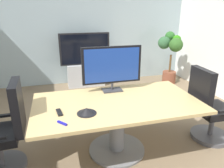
# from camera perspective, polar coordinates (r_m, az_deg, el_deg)

# --- Properties ---
(ground_plane) EXTENTS (7.61, 7.61, 0.00)m
(ground_plane) POSITION_cam_1_polar(r_m,az_deg,el_deg) (2.89, -0.04, -20.07)
(ground_plane) COLOR #7A664C
(wall_back_glass_partition) EXTENTS (5.74, 0.10, 2.91)m
(wall_back_glass_partition) POSITION_cam_1_polar(r_m,az_deg,el_deg) (5.50, -9.39, 15.27)
(wall_back_glass_partition) COLOR #9EB2B7
(wall_back_glass_partition) RESTS_ON ground
(conference_table) EXTENTS (2.08, 1.13, 0.73)m
(conference_table) POSITION_cam_1_polar(r_m,az_deg,el_deg) (2.79, 1.36, -8.06)
(conference_table) COLOR tan
(conference_table) RESTS_ON ground
(office_chair_left) EXTENTS (0.60, 0.58, 1.09)m
(office_chair_left) POSITION_cam_1_polar(r_m,az_deg,el_deg) (2.84, -26.56, -12.06)
(office_chair_left) COLOR #4C4C51
(office_chair_left) RESTS_ON ground
(office_chair_right) EXTENTS (0.60, 0.58, 1.09)m
(office_chair_right) POSITION_cam_1_polar(r_m,az_deg,el_deg) (3.38, 24.36, -6.57)
(office_chair_right) COLOR #4C4C51
(office_chair_right) RESTS_ON ground
(tv_monitor) EXTENTS (0.84, 0.18, 0.64)m
(tv_monitor) POSITION_cam_1_polar(r_m,az_deg,el_deg) (2.96, 0.00, 4.78)
(tv_monitor) COLOR #333338
(tv_monitor) RESTS_ON conference_table
(wall_display_unit) EXTENTS (1.20, 0.36, 1.31)m
(wall_display_unit) POSITION_cam_1_polar(r_m,az_deg,el_deg) (5.34, -7.09, 4.17)
(wall_display_unit) COLOR #B7BABC
(wall_display_unit) RESTS_ON ground
(potted_plant) EXTENTS (0.59, 0.63, 1.31)m
(potted_plant) POSITION_cam_1_polar(r_m,az_deg,el_deg) (5.56, 15.40, 8.15)
(potted_plant) COLOR brown
(potted_plant) RESTS_ON ground
(conference_phone) EXTENTS (0.22, 0.22, 0.07)m
(conference_phone) POSITION_cam_1_polar(r_m,az_deg,el_deg) (2.42, -6.80, -7.21)
(conference_phone) COLOR black
(conference_phone) RESTS_ON conference_table
(remote_control) EXTENTS (0.07, 0.18, 0.02)m
(remote_control) POSITION_cam_1_polar(r_m,az_deg,el_deg) (2.49, -13.94, -7.37)
(remote_control) COLOR black
(remote_control) RESTS_ON conference_table
(whiteboard_marker) EXTENTS (0.10, 0.11, 0.02)m
(whiteboard_marker) POSITION_cam_1_polar(r_m,az_deg,el_deg) (2.27, -13.20, -10.16)
(whiteboard_marker) COLOR #1919A5
(whiteboard_marker) RESTS_ON conference_table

